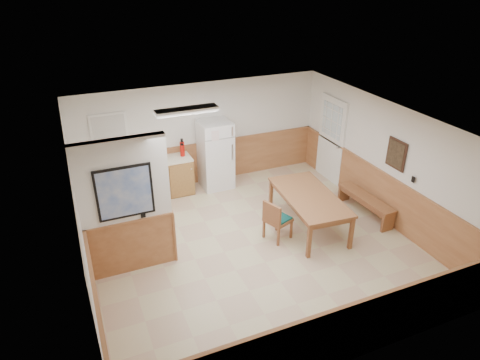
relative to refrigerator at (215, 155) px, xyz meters
name	(u,v)px	position (x,y,z in m)	size (l,w,h in m)	color
ground	(252,245)	(-0.22, -2.63, -0.83)	(6.00, 6.00, 0.00)	beige
ceiling	(254,124)	(-0.22, -2.63, 1.67)	(6.00, 6.00, 0.02)	silver
back_wall	(201,134)	(-0.22, 0.37, 0.42)	(6.00, 0.02, 2.50)	white
right_wall	(385,162)	(2.78, -2.63, 0.42)	(0.02, 6.00, 2.50)	white
left_wall	(80,224)	(-3.22, -2.63, 0.42)	(0.02, 6.00, 2.50)	white
wainscot_back	(203,163)	(-0.22, 0.35, -0.33)	(6.00, 0.04, 1.00)	#B47948
wainscot_right	(379,194)	(2.76, -2.63, -0.33)	(0.04, 6.00, 1.00)	#B47948
wainscot_left	(89,262)	(-3.20, -2.63, -0.33)	(0.04, 6.00, 1.00)	#B47948
partition_wall	(126,209)	(-2.47, -2.43, 0.41)	(1.50, 0.20, 2.50)	white
kitchen_counter	(157,178)	(-1.43, 0.05, -0.37)	(2.20, 0.61, 1.00)	#A27839
exterior_door	(331,140)	(2.75, -0.73, 0.22)	(0.07, 1.02, 2.15)	white
kitchen_window	(110,135)	(-2.32, 0.35, 0.72)	(0.80, 0.04, 1.00)	white
wall_painting	(396,154)	(2.75, -2.93, 0.72)	(0.04, 0.50, 0.60)	#361F15
fluorescent_fixture	(187,110)	(-1.02, -1.33, 1.62)	(1.20, 0.30, 0.09)	white
refrigerator	(215,155)	(0.00, 0.00, 0.00)	(0.74, 0.72, 1.65)	white
dining_table	(309,199)	(1.10, -2.48, -0.16)	(1.17, 2.08, 0.75)	brown
dining_bench	(366,201)	(2.50, -2.55, -0.49)	(0.42, 1.51, 0.45)	brown
dining_chair	(275,218)	(0.27, -2.63, -0.33)	(0.72, 0.61, 0.85)	brown
fire_extinguisher	(182,148)	(-0.78, 0.08, 0.26)	(0.13, 0.13, 0.42)	red
soap_bottle	(110,164)	(-2.42, 0.04, 0.17)	(0.06, 0.06, 0.20)	#188734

